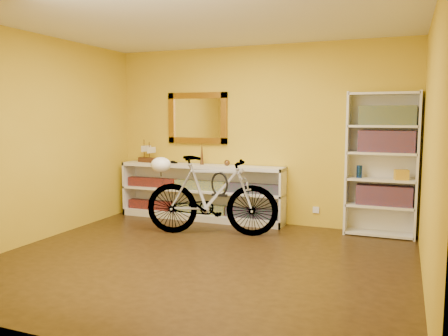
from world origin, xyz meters
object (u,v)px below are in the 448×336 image
at_px(console_unit, 201,192).
at_px(helmet, 161,165).
at_px(bookcase, 381,165).
at_px(bicycle, 212,196).

relative_size(console_unit, helmet, 9.55).
bearing_deg(console_unit, bookcase, 0.55).
distance_m(bookcase, helmet, 2.91).
bearing_deg(console_unit, helmet, -99.42).
distance_m(bookcase, bicycle, 2.26).
xyz_separation_m(bookcase, helmet, (-2.75, -0.96, -0.02)).
height_order(console_unit, bookcase, bookcase).
relative_size(console_unit, bicycle, 1.44).
xyz_separation_m(bookcase, bicycle, (-2.08, -0.79, -0.42)).
height_order(console_unit, bicycle, bicycle).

